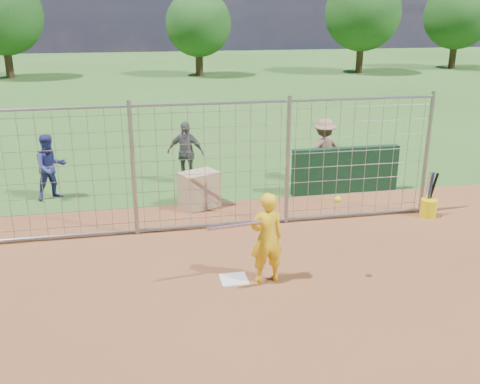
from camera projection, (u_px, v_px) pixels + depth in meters
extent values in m
plane|color=#2D591E|center=(232.00, 274.00, 8.84)|extent=(100.00, 100.00, 0.00)
cube|color=silver|center=(234.00, 279.00, 8.65)|extent=(0.43, 0.43, 0.02)
cube|color=#11381E|center=(345.00, 170.00, 12.63)|extent=(2.60, 0.20, 1.10)
imported|color=yellow|center=(267.00, 238.00, 8.38)|extent=(0.58, 0.41, 1.50)
imported|color=navy|center=(51.00, 167.00, 12.14)|extent=(0.91, 0.83, 1.51)
imported|color=#545559|center=(185.00, 153.00, 13.19)|extent=(1.01, 0.72, 1.59)
imported|color=#9D6855|center=(324.00, 151.00, 13.34)|extent=(1.13, 0.78, 1.61)
cube|color=tan|center=(199.00, 190.00, 11.73)|extent=(0.96, 0.84, 0.80)
cylinder|color=silver|center=(234.00, 225.00, 8.04)|extent=(0.86, 0.18, 0.06)
sphere|color=#DAEB18|center=(338.00, 199.00, 8.13)|extent=(0.10, 0.10, 0.10)
cylinder|color=yellow|center=(428.00, 208.00, 11.24)|extent=(0.34, 0.34, 0.38)
cylinder|color=silver|center=(427.00, 191.00, 11.16)|extent=(0.07, 0.19, 0.85)
cylinder|color=navy|center=(430.00, 191.00, 11.17)|extent=(0.07, 0.15, 0.85)
cylinder|color=black|center=(432.00, 191.00, 11.18)|extent=(0.10, 0.26, 0.84)
cylinder|color=gray|center=(133.00, 170.00, 9.99)|extent=(0.08, 0.08, 2.60)
cylinder|color=gray|center=(288.00, 162.00, 10.55)|extent=(0.08, 0.08, 2.60)
cylinder|color=gray|center=(427.00, 154.00, 11.11)|extent=(0.08, 0.08, 2.60)
cylinder|color=gray|center=(211.00, 104.00, 9.88)|extent=(9.00, 0.05, 0.05)
cylinder|color=gray|center=(214.00, 225.00, 10.67)|extent=(9.00, 0.05, 0.05)
cube|color=gray|center=(213.00, 168.00, 10.29)|extent=(9.00, 0.02, 2.50)
cylinder|color=#3F2B19|center=(8.00, 58.00, 33.67)|extent=(0.50, 0.50, 2.52)
sphere|color=#26561E|center=(2.00, 15.00, 32.83)|extent=(4.90, 4.90, 4.90)
cylinder|color=#3F2B19|center=(199.00, 59.00, 35.02)|extent=(0.50, 0.50, 2.16)
sphere|color=#26561E|center=(198.00, 24.00, 34.31)|extent=(4.20, 4.20, 4.20)
cylinder|color=#3F2B19|center=(360.00, 54.00, 36.53)|extent=(0.50, 0.50, 2.59)
sphere|color=#26561E|center=(363.00, 13.00, 35.67)|extent=(5.04, 5.04, 5.04)
cylinder|color=#3F2B19|center=(453.00, 51.00, 39.42)|extent=(0.50, 0.50, 2.45)
sphere|color=#26561E|center=(458.00, 16.00, 38.61)|extent=(4.76, 4.76, 4.76)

